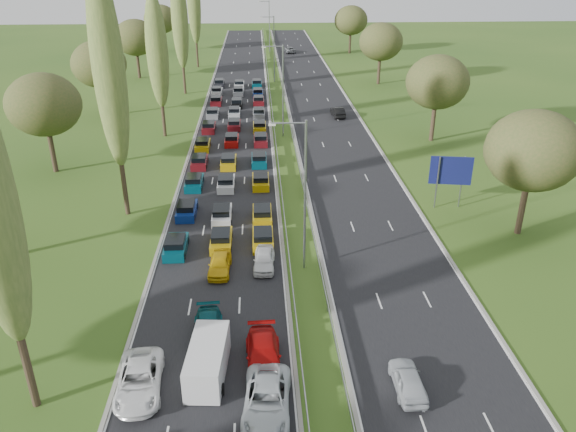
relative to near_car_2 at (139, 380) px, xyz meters
name	(u,v)px	position (x,y,z in m)	size (l,w,h in m)	color
ground	(282,132)	(10.45, 50.21, -0.76)	(260.00, 260.00, 0.00)	#2E5019
near_carriageway	(234,127)	(3.70, 52.71, -0.76)	(10.50, 215.00, 0.04)	black
far_carriageway	(329,126)	(17.20, 52.71, -0.76)	(10.50, 215.00, 0.04)	black
central_reservation	(282,123)	(10.45, 52.71, -0.21)	(2.36, 215.00, 0.32)	gray
lamp_columns	(283,92)	(10.45, 48.21, 5.24)	(0.18, 140.18, 12.00)	gray
poplar_row	(141,56)	(-5.55, 38.37, 11.62)	(2.80, 127.80, 22.44)	#2D2116
woodland_left	(33,113)	(-16.05, 32.83, 6.92)	(8.00, 166.00, 11.10)	#2D2116
woodland_right	(459,98)	(29.95, 36.87, 6.92)	(8.00, 153.00, 11.10)	#2D2116
traffic_queue_fill	(233,135)	(3.69, 47.83, -0.32)	(9.11, 67.37, 0.80)	#053F4C
near_car_2	(139,380)	(0.00, 0.00, 0.00)	(2.46, 5.34, 1.49)	white
near_car_7	(208,329)	(3.55, 4.64, -0.08)	(1.87, 4.59, 1.33)	#05454D
near_car_8	(220,264)	(3.84, 12.94, -0.04)	(1.66, 4.13, 1.41)	gold
near_car_10	(267,400)	(7.19, -1.97, 0.02)	(2.53, 5.48, 1.52)	silver
near_car_11	(263,355)	(7.06, 1.79, 0.00)	(2.09, 5.14, 1.49)	#AD0B0A
near_car_12	(264,259)	(7.30, 13.46, -0.05)	(1.63, 4.05, 1.38)	silver
far_car_0	(408,380)	(15.24, -0.77, -0.06)	(1.61, 4.00, 1.36)	#B2B7BC
far_car_1	(338,112)	(19.17, 57.47, -0.01)	(1.55, 4.46, 1.47)	black
far_car_2	(290,50)	(15.39, 116.72, -0.04)	(2.35, 5.09, 1.41)	slate
white_van_rear	(208,358)	(3.79, 1.34, 0.31)	(2.05, 5.22, 2.10)	silver
direction_sign	(451,173)	(25.35, 24.07, 2.81)	(3.96, 0.76, 5.20)	gray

